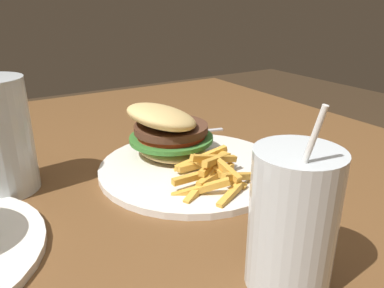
% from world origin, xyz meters
% --- Properties ---
extents(meal_plate_near, '(0.29, 0.29, 0.11)m').
position_xyz_m(meal_plate_near, '(0.13, -0.14, 0.81)').
color(meal_plate_near, white).
rests_on(meal_plate_near, dining_table).
extents(juice_glass, '(0.08, 0.08, 0.18)m').
position_xyz_m(juice_glass, '(-0.16, -0.09, 0.84)').
color(juice_glass, silver).
rests_on(juice_glass, dining_table).
extents(spoon, '(0.06, 0.16, 0.01)m').
position_xyz_m(spoon, '(0.27, -0.18, 0.79)').
color(spoon, silver).
rests_on(spoon, dining_table).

